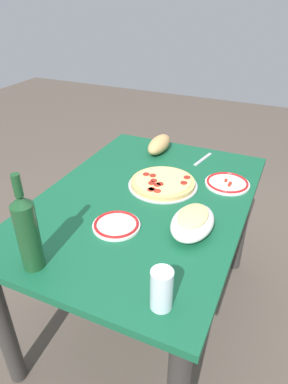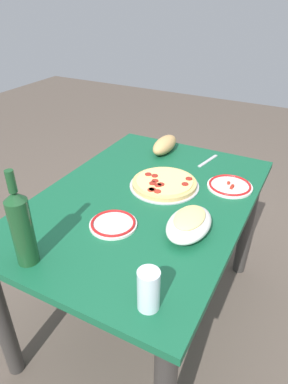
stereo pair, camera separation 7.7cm
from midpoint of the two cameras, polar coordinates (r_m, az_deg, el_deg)
name	(u,v)px [view 2 (the right image)]	position (r m, az deg, el deg)	size (l,w,h in m)	color
ground_plane	(144,311)	(1.94, 1.20, -19.11)	(8.00, 8.00, 0.00)	brown
dining_table	(144,221)	(1.53, 1.44, -4.92)	(1.22, 0.84, 0.71)	#145938
pepperoni_pizza	(164,183)	(1.54, 4.80, 1.40)	(0.31, 0.31, 0.03)	#B7B7BC
baked_pasta_dish	(189,223)	(1.26, 9.22, -5.08)	(0.24, 0.15, 0.08)	white
wine_bottle	(21,227)	(1.12, -17.77, -5.55)	(0.07, 0.07, 0.33)	#194723
water_glass	(149,290)	(0.98, 3.10, -15.91)	(0.06, 0.06, 0.13)	silver
side_plate_near	(113,224)	(1.30, -3.42, -5.28)	(0.18, 0.18, 0.02)	white
side_plate_far	(230,186)	(1.59, 15.36, 1.00)	(0.20, 0.20, 0.02)	white
bread_loaf	(165,145)	(1.86, 4.63, 7.76)	(0.22, 0.09, 0.08)	tan
fork_left	(208,161)	(1.80, 11.74, 5.05)	(0.17, 0.02, 0.01)	#B7B7BC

